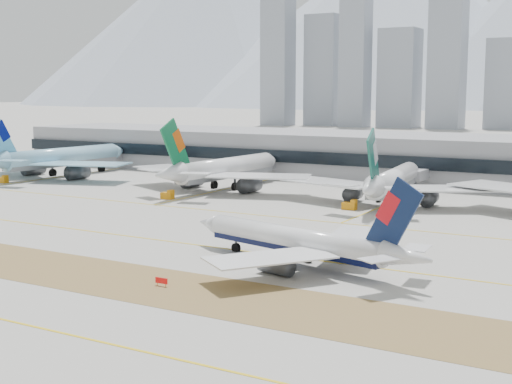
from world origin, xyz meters
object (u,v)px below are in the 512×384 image
Objects in this scene: widebody_korean at (57,159)px; terminal at (371,156)px; widebody_eva at (222,170)px; widebody_cathay at (392,182)px; taxiing_airliner at (302,242)px.

widebody_korean is 108.15m from terminal.
widebody_cathay is at bearing -87.16° from widebody_eva.
widebody_eva is 58.50m from terminal.
widebody_eva is 0.23× the size of terminal.
widebody_korean is 119.68m from widebody_cathay.
taxiing_airliner is 0.79× the size of widebody_eva.
widebody_korean reaches higher than terminal.
widebody_korean reaches higher than widebody_cathay.
widebody_korean is at bearing -15.42° from taxiing_airliner.
widebody_eva reaches higher than taxiing_airliner.
terminal is (-34.78, 124.68, 3.41)m from taxiing_airliner.
widebody_korean is 66.70m from widebody_eva.
taxiing_airliner reaches higher than terminal.
widebody_cathay reaches higher than terminal.
taxiing_airliner is 148.02m from widebody_korean.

